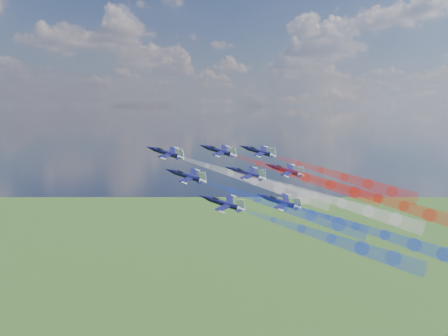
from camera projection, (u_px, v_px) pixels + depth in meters
jet_lead at (167, 153)px, 151.16m from camera, size 16.00×16.53×9.00m
trail_lead at (255, 181)px, 145.21m from camera, size 30.31×37.21×16.68m
jet_inner_left at (187, 176)px, 140.20m from camera, size 16.00×16.53×9.00m
trail_inner_left at (284, 207)px, 134.25m from camera, size 30.31×37.21×16.68m
jet_inner_right at (219, 151)px, 157.14m from camera, size 16.00×16.53×9.00m
trail_inner_right at (306, 178)px, 151.19m from camera, size 30.31×37.21×16.68m
jet_outer_left at (224, 203)px, 127.99m from camera, size 16.00×16.53×9.00m
trail_outer_left at (331, 239)px, 122.04m from camera, size 30.31×37.21×16.68m
jet_center_third at (247, 174)px, 146.01m from camera, size 16.00×16.53×9.00m
trail_center_third at (342, 203)px, 140.06m from camera, size 30.31×37.21×16.68m
jet_outer_right at (259, 152)px, 163.04m from camera, size 16.00×16.53×9.00m
trail_outer_right at (344, 177)px, 157.09m from camera, size 30.31×37.21×16.68m
jet_rear_left at (281, 202)px, 135.32m from camera, size 16.00×16.53×9.00m
trail_rear_left at (385, 235)px, 129.37m from camera, size 30.31×37.21×16.68m
jet_rear_right at (286, 170)px, 152.78m from camera, size 16.00×16.53×9.00m
trail_rear_right at (378, 199)px, 146.84m from camera, size 30.31×37.21×16.68m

